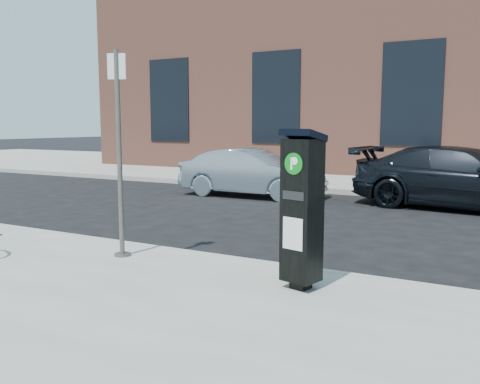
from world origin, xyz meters
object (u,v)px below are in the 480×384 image
Objects in this scene: parking_kiosk at (302,208)px; car_silver at (252,173)px; sign_pole at (119,156)px; car_dark at (463,178)px.

parking_kiosk is 0.45× the size of car_silver.
sign_pole reaches higher than car_silver.
sign_pole is at bearing -168.86° from parking_kiosk.
parking_kiosk is 8.45m from car_silver.
car_dark is (0.98, 7.73, -0.33)m from parking_kiosk.
car_silver is 0.79× the size of car_dark.
parking_kiosk is 0.63× the size of sign_pole.
car_dark is at bearing 40.72° from sign_pole.
car_dark is at bearing -85.68° from car_silver.
car_silver is (-4.33, 7.25, -0.40)m from parking_kiosk.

